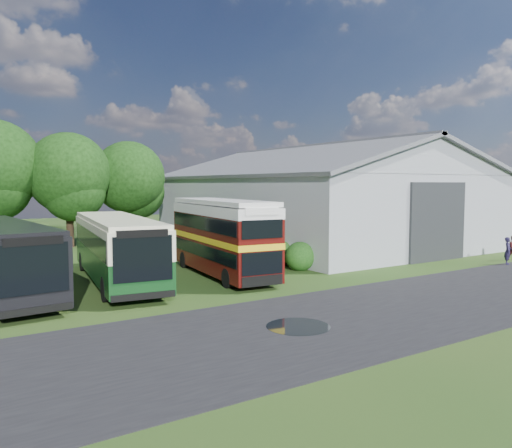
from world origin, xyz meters
TOP-DOWN VIEW (x-y plane):
  - ground at (0.00, 0.00)m, footprint 120.00×120.00m
  - asphalt_road at (3.00, -3.00)m, footprint 60.00×8.00m
  - puddle at (-1.50, -3.00)m, footprint 2.20×2.20m
  - storage_shed at (15.00, 15.98)m, footprint 18.80×24.80m
  - tree_right_a at (-3.00, 23.80)m, footprint 6.26×6.26m
  - tree_right_b at (2.00, 24.60)m, footprint 5.98×5.98m
  - shrub_front at (5.60, 6.00)m, footprint 1.70×1.70m
  - shrub_mid at (5.60, 8.00)m, footprint 1.60×1.60m
  - shrub_back at (5.60, 10.00)m, footprint 1.80×1.80m
  - bus_green_single at (-4.22, 8.18)m, footprint 4.24×11.98m
  - bus_maroon_double at (1.06, 6.95)m, footprint 3.42×9.63m
  - bus_dark_single at (-9.37, 8.07)m, footprint 3.54×11.72m
  - visitor_a at (17.31, 0.61)m, footprint 0.72×0.64m

SIDE VIEW (x-z plane):
  - ground at x=0.00m, z-range 0.00..0.00m
  - asphalt_road at x=3.00m, z-range -0.01..0.01m
  - puddle at x=-1.50m, z-range -0.01..0.01m
  - shrub_front at x=5.60m, z-range -0.85..0.85m
  - shrub_mid at x=5.60m, z-range -0.80..0.80m
  - shrub_back at x=5.60m, z-range -0.90..0.90m
  - visitor_a at x=17.31m, z-range 0.00..1.66m
  - bus_dark_single at x=-9.37m, z-range 0.10..3.29m
  - bus_green_single at x=-4.22m, z-range 0.11..3.34m
  - bus_maroon_double at x=1.06m, z-range 0.00..4.05m
  - storage_shed at x=15.00m, z-range 0.09..8.24m
  - tree_right_b at x=2.00m, z-range 1.21..9.66m
  - tree_right_a at x=-3.00m, z-range 1.27..10.10m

